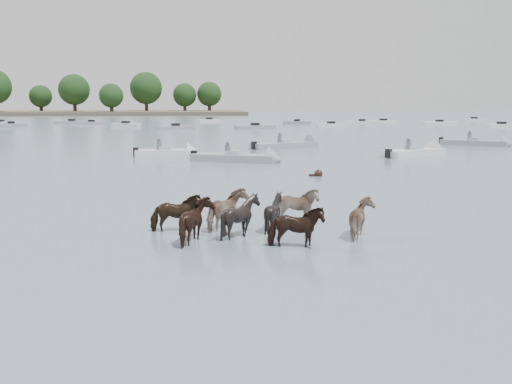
{
  "coord_description": "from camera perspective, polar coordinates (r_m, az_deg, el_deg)",
  "views": [
    {
      "loc": [
        -1.01,
        -16.17,
        3.9
      ],
      "look_at": [
        0.47,
        1.05,
        1.1
      ],
      "focal_mm": 39.62,
      "sensor_mm": 36.0,
      "label": 1
    }
  ],
  "objects": [
    {
      "name": "motorboat_e",
      "position": [
        53.53,
        21.96,
        4.59
      ],
      "size": [
        5.92,
        4.52,
        1.92
      ],
      "rotation": [
        0.0,
        0.0,
        -0.56
      ],
      "color": "gray",
      "rests_on": "ground"
    },
    {
      "name": "motorboat_b",
      "position": [
        36.46,
        -1.04,
        3.41
      ],
      "size": [
        6.17,
        3.62,
        1.92
      ],
      "rotation": [
        0.0,
        0.0,
        -0.36
      ],
      "color": "gray",
      "rests_on": "ground"
    },
    {
      "name": "pony_herd",
      "position": [
        16.61,
        -0.02,
        -2.54
      ],
      "size": [
        6.8,
        3.98,
        1.37
      ],
      "color": "black",
      "rests_on": "ground"
    },
    {
      "name": "motorboat_a",
      "position": [
        40.58,
        -8.17,
        3.91
      ],
      "size": [
        4.72,
        1.67,
        1.92
      ],
      "rotation": [
        0.0,
        0.0,
        0.02
      ],
      "color": "silver",
      "rests_on": "ground"
    },
    {
      "name": "swimming_pony",
      "position": [
        29.77,
        6.23,
        1.81
      ],
      "size": [
        0.72,
        0.44,
        0.44
      ],
      "color": "black",
      "rests_on": "ground"
    },
    {
      "name": "ground",
      "position": [
        16.67,
        -1.32,
        -4.33
      ],
      "size": [
        400.0,
        400.0,
        0.0
      ],
      "primitive_type": "plane",
      "color": "slate",
      "rests_on": "ground"
    },
    {
      "name": "motorboat_c",
      "position": [
        47.89,
        3.71,
        4.77
      ],
      "size": [
        6.49,
        4.38,
        1.92
      ],
      "rotation": [
        0.0,
        0.0,
        0.47
      ],
      "color": "gray",
      "rests_on": "ground"
    },
    {
      "name": "motorboat_d",
      "position": [
        42.53,
        16.25,
        3.87
      ],
      "size": [
        5.88,
        4.57,
        1.92
      ],
      "rotation": [
        0.0,
        0.0,
        0.57
      ],
      "color": "silver",
      "rests_on": "ground"
    },
    {
      "name": "distant_flotilla",
      "position": [
        92.47,
        -4.28,
        6.91
      ],
      "size": [
        106.32,
        30.29,
        0.93
      ],
      "color": "silver",
      "rests_on": "ground"
    }
  ]
}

